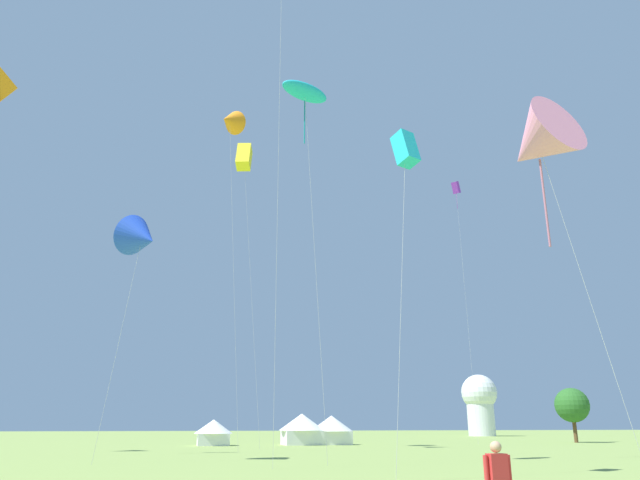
{
  "coord_description": "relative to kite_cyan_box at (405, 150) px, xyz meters",
  "views": [
    {
      "loc": [
        -8.37,
        -2.6,
        2.04
      ],
      "look_at": [
        0.0,
        32.0,
        13.1
      ],
      "focal_mm": 33.35,
      "sensor_mm": 36.0,
      "label": 1
    }
  ],
  "objects": [
    {
      "name": "kite_cyan_box",
      "position": [
        0.0,
        0.0,
        0.0
      ],
      "size": [
        2.36,
        2.54,
        15.34
      ],
      "color": "#1EB7CC",
      "rests_on": "ground"
    },
    {
      "name": "kite_yellow_box",
      "position": [
        -4.46,
        31.55,
        13.54
      ],
      "size": [
        3.16,
        3.19,
        29.5
      ],
      "color": "yellow",
      "rests_on": "ground"
    },
    {
      "name": "kite_purple_box",
      "position": [
        22.58,
        38.69,
        15.51
      ],
      "size": [
        1.42,
        1.53,
        30.91
      ],
      "color": "purple",
      "rests_on": "ground"
    },
    {
      "name": "kite_blue_delta",
      "position": [
        -12.39,
        12.94,
        -1.35
      ],
      "size": [
        3.9,
        3.91,
        14.67
      ],
      "color": "blue",
      "rests_on": "ground"
    },
    {
      "name": "festival_tent_right",
      "position": [
        6.63,
        39.38,
        -12.8
      ],
      "size": [
        4.49,
        4.49,
        2.92
      ],
      "color": "white",
      "rests_on": "ground"
    },
    {
      "name": "festival_tent_left",
      "position": [
        -5.6,
        39.38,
        -13.04
      ],
      "size": [
        3.85,
        3.85,
        2.5
      ],
      "color": "white",
      "rests_on": "ground"
    },
    {
      "name": "observatory_dome",
      "position": [
        44.74,
        78.22,
        -8.41
      ],
      "size": [
        6.4,
        6.4,
        10.8
      ],
      "color": "white",
      "rests_on": "ground"
    },
    {
      "name": "tree_distant_left",
      "position": [
        36.2,
        39.95,
        -10.24
      ],
      "size": [
        3.96,
        3.96,
        6.18
      ],
      "color": "brown",
      "rests_on": "ground"
    },
    {
      "name": "kite_pink_delta",
      "position": [
        4.2,
        -4.14,
        -1.17
      ],
      "size": [
        4.04,
        3.95,
        15.04
      ],
      "color": "pink",
      "rests_on": "ground"
    },
    {
      "name": "kite_cyan_parafoil",
      "position": [
        -3.01,
        8.78,
        7.82
      ],
      "size": [
        3.65,
        2.61,
        22.91
      ],
      "color": "#1EB7CC",
      "rests_on": "ground"
    },
    {
      "name": "kite_orange_delta",
      "position": [
        -6.43,
        26.38,
        14.65
      ],
      "size": [
        3.37,
        4.1,
        30.42
      ],
      "color": "orange",
      "rests_on": "ground"
    },
    {
      "name": "festival_tent_center",
      "position": [
        3.45,
        39.38,
        -12.7
      ],
      "size": [
        4.78,
        4.78,
        3.1
      ],
      "color": "white",
      "rests_on": "ground"
    }
  ]
}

